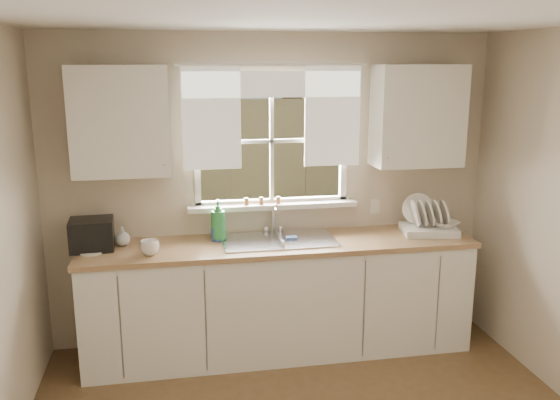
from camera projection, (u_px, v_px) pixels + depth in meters
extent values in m
cube|color=beige|center=(272.00, 269.00, 4.97)|extent=(3.60, 0.02, 1.15)
cube|color=beige|center=(272.00, 55.00, 4.57)|extent=(3.60, 0.02, 0.35)
cube|color=beige|center=(117.00, 145.00, 4.51)|extent=(1.20, 0.02, 1.00)
cube|color=beige|center=(414.00, 138.00, 4.94)|extent=(1.20, 0.02, 1.00)
cube|color=silver|center=(348.00, 9.00, 2.62)|extent=(3.60, 4.00, 0.02)
cube|color=white|center=(272.00, 202.00, 4.86)|extent=(1.30, 0.06, 0.05)
cube|color=white|center=(271.00, 78.00, 4.63)|extent=(1.30, 0.06, 0.05)
cube|color=white|center=(196.00, 143.00, 4.64)|extent=(0.05, 0.06, 1.05)
cube|color=white|center=(344.00, 139.00, 4.85)|extent=(0.05, 0.06, 1.05)
cube|color=white|center=(272.00, 141.00, 4.74)|extent=(0.03, 0.04, 1.00)
cube|color=white|center=(272.00, 141.00, 4.74)|extent=(1.20, 0.04, 0.03)
cube|color=white|center=(273.00, 206.00, 4.81)|extent=(1.38, 0.14, 0.04)
cylinder|color=white|center=(273.00, 64.00, 4.53)|extent=(1.50, 0.02, 0.02)
cube|color=white|center=(212.00, 118.00, 4.55)|extent=(0.45, 0.02, 0.80)
cube|color=white|center=(332.00, 116.00, 4.72)|extent=(0.45, 0.02, 0.80)
cube|color=white|center=(273.00, 84.00, 4.57)|extent=(1.40, 0.02, 0.20)
cube|color=white|center=(279.00, 299.00, 4.70)|extent=(3.00, 0.62, 0.87)
cube|color=#9D784E|center=(279.00, 244.00, 4.59)|extent=(3.04, 0.65, 0.04)
cube|color=white|center=(120.00, 121.00, 4.31)|extent=(0.70, 0.33, 0.80)
cube|color=white|center=(418.00, 116.00, 4.72)|extent=(0.70, 0.33, 0.80)
cube|color=beige|center=(375.00, 206.00, 5.00)|extent=(0.08, 0.01, 0.12)
cylinder|color=brown|center=(261.00, 201.00, 4.76)|extent=(0.04, 0.04, 0.06)
cylinder|color=brown|center=(246.00, 202.00, 4.74)|extent=(0.04, 0.04, 0.06)
cylinder|color=brown|center=(278.00, 200.00, 4.78)|extent=(0.04, 0.04, 0.06)
cube|color=#335421|center=(222.00, 202.00, 9.89)|extent=(20.00, 10.00, 0.02)
cube|color=#927C51|center=(234.00, 169.00, 7.77)|extent=(8.00, 0.10, 1.80)
cube|color=maroon|center=(148.00, 127.00, 10.86)|extent=(3.00, 3.00, 2.20)
cube|color=black|center=(144.00, 57.00, 10.58)|extent=(3.20, 3.20, 0.30)
cylinder|color=#423021|center=(292.00, 99.00, 10.73)|extent=(0.36, 0.36, 3.20)
cube|color=#B7B7BC|center=(279.00, 250.00, 4.64)|extent=(0.84, 0.46, 0.18)
cube|color=#B7B7BC|center=(279.00, 240.00, 4.62)|extent=(0.88, 0.50, 0.01)
cube|color=#B7B7BC|center=(279.00, 243.00, 4.62)|extent=(0.02, 0.41, 0.14)
cylinder|color=silver|center=(273.00, 219.00, 4.83)|extent=(0.03, 0.03, 0.22)
cylinder|color=silver|center=(275.00, 208.00, 4.73)|extent=(0.02, 0.18, 0.02)
sphere|color=silver|center=(266.00, 229.00, 4.84)|extent=(0.05, 0.05, 0.05)
sphere|color=silver|center=(280.00, 228.00, 4.86)|extent=(0.05, 0.05, 0.05)
cube|color=white|center=(429.00, 230.00, 4.81)|extent=(0.48, 0.39, 0.06)
cylinder|color=white|center=(418.00, 209.00, 4.88)|extent=(0.27, 0.12, 0.25)
cylinder|color=white|center=(415.00, 213.00, 4.78)|extent=(0.10, 0.23, 0.22)
cylinder|color=white|center=(422.00, 213.00, 4.78)|extent=(0.10, 0.23, 0.22)
cylinder|color=white|center=(430.00, 213.00, 4.78)|extent=(0.10, 0.23, 0.22)
cylinder|color=white|center=(437.00, 213.00, 4.78)|extent=(0.10, 0.23, 0.22)
cylinder|color=white|center=(445.00, 213.00, 4.78)|extent=(0.10, 0.23, 0.22)
imported|color=white|center=(445.00, 224.00, 4.78)|extent=(0.26, 0.26, 0.05)
imported|color=#2C8740|center=(218.00, 220.00, 4.59)|extent=(0.16, 0.16, 0.33)
imported|color=#2D43AC|center=(217.00, 231.00, 4.59)|extent=(0.09, 0.09, 0.16)
imported|color=beige|center=(122.00, 236.00, 4.49)|extent=(0.11, 0.11, 0.14)
cylinder|color=silver|center=(91.00, 252.00, 4.32)|extent=(0.17, 0.17, 0.01)
imported|color=silver|center=(150.00, 248.00, 4.27)|extent=(0.14, 0.14, 0.11)
cube|color=black|center=(92.00, 234.00, 4.38)|extent=(0.33, 0.29, 0.23)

